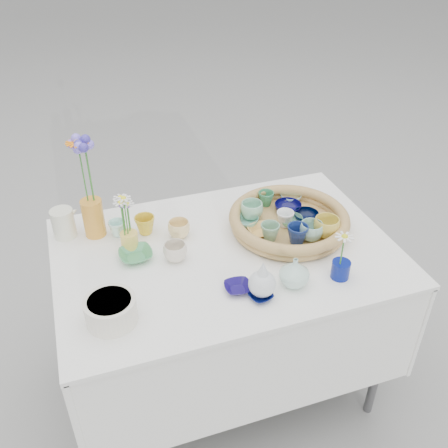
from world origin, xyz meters
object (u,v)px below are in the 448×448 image
object	(u,v)px
bud_vase_seafoam	(295,272)
tall_vase_yellow	(93,218)
wicker_tray	(289,221)
display_table	(225,381)

from	to	relation	value
bud_vase_seafoam	tall_vase_yellow	xyz separation A→B (m)	(-0.61, 0.52, 0.02)
tall_vase_yellow	wicker_tray	bearing A→B (deg)	-16.14
display_table	bud_vase_seafoam	xyz separation A→B (m)	(0.16, -0.26, 0.82)
wicker_tray	tall_vase_yellow	world-z (taller)	tall_vase_yellow
display_table	wicker_tray	bearing A→B (deg)	10.12
bud_vase_seafoam	tall_vase_yellow	size ratio (longest dim) A/B	0.71
bud_vase_seafoam	tall_vase_yellow	world-z (taller)	tall_vase_yellow
display_table	tall_vase_yellow	distance (m)	0.99
display_table	tall_vase_yellow	size ratio (longest dim) A/B	8.22
display_table	bud_vase_seafoam	size ratio (longest dim) A/B	11.65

